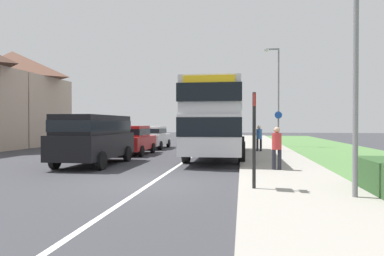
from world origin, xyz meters
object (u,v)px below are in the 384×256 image
object	(u,v)px
parked_car_red	(132,139)
bus_stop_sign	(254,133)
double_decker_bus	(218,117)
street_lamp_mid	(277,91)
cycle_route_sign	(278,129)
pedestrian_walking_away	(259,137)
street_lamp_near	(351,28)
parked_van_black	(94,135)
parked_car_white	(153,136)
pedestrian_at_stop	(277,146)

from	to	relation	value
parked_car_red	bus_stop_sign	xyz separation A→B (m)	(6.60, -10.51, 0.63)
double_decker_bus	bus_stop_sign	size ratio (longest dim) A/B	4.14
street_lamp_mid	cycle_route_sign	bearing A→B (deg)	-94.55
pedestrian_walking_away	street_lamp_near	distance (m)	13.83
parked_van_black	street_lamp_near	world-z (taller)	street_lamp_near
double_decker_bus	parked_car_red	xyz separation A→B (m)	(-5.03, 0.92, -1.23)
cycle_route_sign	street_lamp_mid	bearing A→B (deg)	85.45
bus_stop_sign	street_lamp_near	size ratio (longest dim) A/B	0.38
bus_stop_sign	parked_van_black	bearing A→B (deg)	141.23
street_lamp_near	street_lamp_mid	xyz separation A→B (m)	(0.14, 18.93, 0.28)
double_decker_bus	cycle_route_sign	bearing A→B (deg)	42.53
parked_car_white	double_decker_bus	bearing A→B (deg)	-49.26
double_decker_bus	bus_stop_sign	xyz separation A→B (m)	(1.57, -9.60, -0.60)
parked_van_black	bus_stop_sign	size ratio (longest dim) A/B	1.95
parked_car_red	street_lamp_near	size ratio (longest dim) A/B	0.58
double_decker_bus	street_lamp_near	size ratio (longest dim) A/B	1.57
parked_car_white	pedestrian_walking_away	bearing A→B (deg)	-21.12
double_decker_bus	bus_stop_sign	bearing A→B (deg)	-80.70
parked_car_red	parked_car_white	size ratio (longest dim) A/B	0.94
pedestrian_walking_away	cycle_route_sign	distance (m)	1.23
parked_car_white	street_lamp_mid	distance (m)	9.91
pedestrian_walking_away	street_lamp_mid	distance (m)	6.60
pedestrian_at_stop	pedestrian_walking_away	size ratio (longest dim) A/B	1.00
parked_van_black	cycle_route_sign	world-z (taller)	cycle_route_sign
pedestrian_walking_away	street_lamp_mid	xyz separation A→B (m)	(1.57, 5.50, 3.28)
pedestrian_walking_away	pedestrian_at_stop	bearing A→B (deg)	-88.51
double_decker_bus	parked_car_red	bearing A→B (deg)	169.68
pedestrian_at_stop	street_lamp_near	world-z (taller)	street_lamp_near
parked_van_black	pedestrian_walking_away	world-z (taller)	parked_van_black
parked_van_black	parked_car_white	world-z (taller)	parked_van_black
pedestrian_walking_away	street_lamp_near	bearing A→B (deg)	-83.92
bus_stop_sign	parked_car_red	bearing A→B (deg)	122.14
parked_car_white	bus_stop_sign	world-z (taller)	bus_stop_sign
parked_van_black	street_lamp_near	distance (m)	11.02
parked_van_black	pedestrian_walking_away	bearing A→B (deg)	44.94
bus_stop_sign	street_lamp_near	world-z (taller)	street_lamp_near
parked_car_red	bus_stop_sign	world-z (taller)	bus_stop_sign
street_lamp_near	street_lamp_mid	size ratio (longest dim) A/B	0.93
street_lamp_mid	parked_car_white	bearing A→B (deg)	-163.37
street_lamp_mid	double_decker_bus	bearing A→B (deg)	-114.27
parked_car_red	cycle_route_sign	bearing A→B (deg)	14.74
pedestrian_at_stop	pedestrian_walking_away	world-z (taller)	same
parked_car_red	pedestrian_walking_away	size ratio (longest dim) A/B	2.40
cycle_route_sign	street_lamp_mid	xyz separation A→B (m)	(0.43, 5.41, 2.83)
double_decker_bus	street_lamp_near	distance (m)	11.17
cycle_route_sign	street_lamp_near	xyz separation A→B (m)	(0.29, -13.52, 2.55)
parked_car_red	bus_stop_sign	bearing A→B (deg)	-57.86
parked_van_black	pedestrian_walking_away	size ratio (longest dim) A/B	3.03
pedestrian_at_stop	bus_stop_sign	distance (m)	4.03
bus_stop_sign	street_lamp_mid	bearing A→B (deg)	82.83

